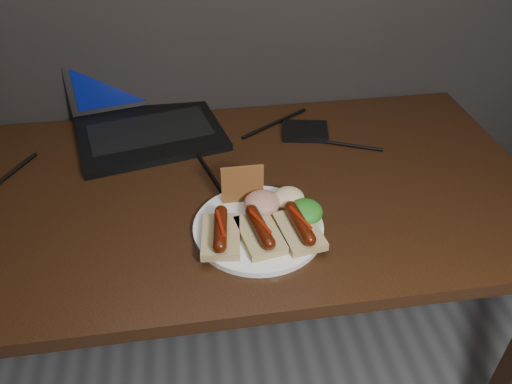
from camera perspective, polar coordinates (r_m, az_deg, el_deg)
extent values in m
cube|color=#311B0C|center=(1.09, -4.58, -0.15)|extent=(1.40, 0.70, 0.03)
cube|color=#311B0C|center=(1.71, 17.38, -1.92)|extent=(0.05, 0.05, 0.72)
cube|color=black|center=(1.28, -12.01, 6.58)|extent=(0.39, 0.34, 0.02)
cube|color=black|center=(1.27, -12.07, 6.98)|extent=(0.32, 0.21, 0.00)
cube|color=black|center=(1.38, -14.14, 14.41)|extent=(0.36, 0.16, 0.23)
cube|color=#080A53|center=(1.38, -14.14, 14.41)|extent=(0.32, 0.14, 0.20)
cube|color=black|center=(1.27, 5.62, 6.93)|extent=(0.13, 0.11, 0.02)
cylinder|color=black|center=(1.13, -5.55, 2.58)|extent=(0.06, 0.18, 0.01)
cylinder|color=black|center=(1.30, 2.18, 7.86)|extent=(0.19, 0.13, 0.01)
cylinder|color=black|center=(1.23, 11.08, 5.21)|extent=(0.13, 0.06, 0.01)
cylinder|color=black|center=(1.23, -26.68, 1.49)|extent=(0.10, 0.18, 0.01)
cylinder|color=white|center=(0.97, 0.27, -4.06)|extent=(0.27, 0.27, 0.01)
cube|color=tan|center=(0.93, -4.03, -5.09)|extent=(0.08, 0.12, 0.02)
cylinder|color=#511605|center=(0.92, -4.09, -4.16)|extent=(0.04, 0.10, 0.02)
sphere|color=#511605|center=(0.88, -4.16, -6.21)|extent=(0.03, 0.02, 0.02)
sphere|color=#511605|center=(0.96, -4.02, -2.25)|extent=(0.03, 0.02, 0.02)
cylinder|color=maroon|center=(0.91, -4.12, -3.57)|extent=(0.01, 0.07, 0.01)
cube|color=tan|center=(0.93, 0.45, -4.93)|extent=(0.09, 0.13, 0.02)
cylinder|color=#511605|center=(0.92, 0.46, -3.99)|extent=(0.04, 0.10, 0.02)
sphere|color=#511605|center=(0.89, 1.49, -5.92)|extent=(0.02, 0.02, 0.02)
sphere|color=#511605|center=(0.95, -0.49, -2.19)|extent=(0.02, 0.02, 0.02)
cylinder|color=maroon|center=(0.91, 0.46, -3.40)|extent=(0.03, 0.07, 0.01)
cube|color=tan|center=(0.95, 4.96, -4.47)|extent=(0.09, 0.12, 0.02)
cylinder|color=#511605|center=(0.93, 5.03, -3.53)|extent=(0.04, 0.10, 0.02)
sphere|color=#511605|center=(0.90, 6.15, -5.43)|extent=(0.03, 0.02, 0.02)
sphere|color=#511605|center=(0.97, 4.00, -1.76)|extent=(0.03, 0.02, 0.02)
cylinder|color=maroon|center=(0.92, 5.07, -2.95)|extent=(0.03, 0.07, 0.01)
cube|color=#A25F2C|center=(1.00, -1.56, 0.90)|extent=(0.09, 0.01, 0.08)
ellipsoid|color=#125E15|center=(0.97, 5.61, -2.25)|extent=(0.07, 0.07, 0.04)
ellipsoid|color=maroon|center=(0.99, 0.70, -1.25)|extent=(0.07, 0.07, 0.04)
ellipsoid|color=beige|center=(1.01, 3.75, -0.67)|extent=(0.06, 0.06, 0.04)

